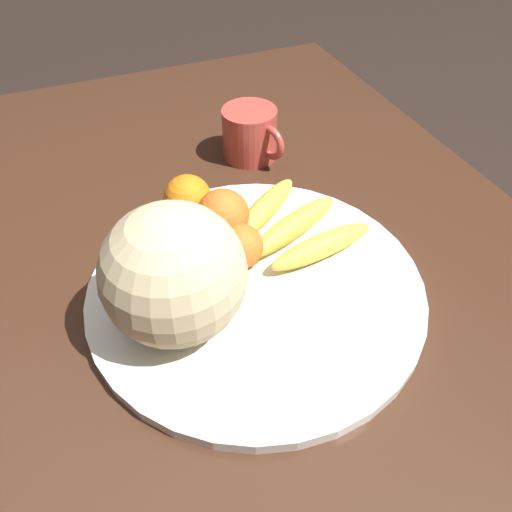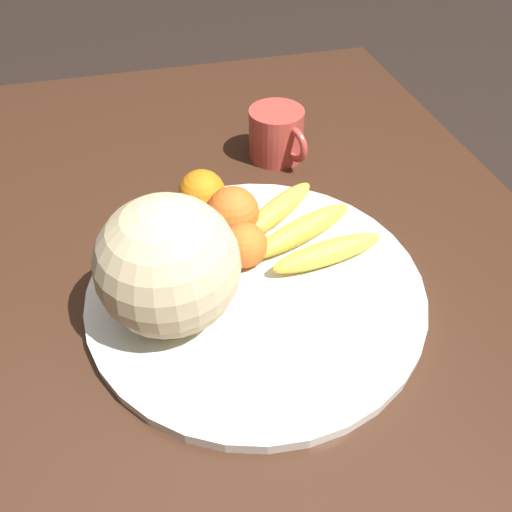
# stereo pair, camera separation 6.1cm
# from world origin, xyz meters

# --- Properties ---
(ground_plane) EXTENTS (12.00, 12.00, 0.00)m
(ground_plane) POSITION_xyz_m (0.00, 0.00, 0.00)
(ground_plane) COLOR black
(kitchen_table) EXTENTS (1.37, 0.87, 0.73)m
(kitchen_table) POSITION_xyz_m (0.00, 0.00, 0.63)
(kitchen_table) COLOR #3D2316
(kitchen_table) RESTS_ON ground_plane
(fruit_bowl) EXTENTS (0.43, 0.43, 0.02)m
(fruit_bowl) POSITION_xyz_m (0.03, -0.02, 0.74)
(fruit_bowl) COLOR silver
(fruit_bowl) RESTS_ON kitchen_table
(melon) EXTENTS (0.16, 0.16, 0.16)m
(melon) POSITION_xyz_m (0.05, -0.13, 0.83)
(melon) COLOR beige
(melon) RESTS_ON fruit_bowl
(banana_bunch) EXTENTS (0.19, 0.20, 0.03)m
(banana_bunch) POSITION_xyz_m (-0.03, 0.06, 0.77)
(banana_bunch) COLOR brown
(banana_bunch) RESTS_ON fruit_bowl
(orange_front_left) EXTENTS (0.07, 0.07, 0.07)m
(orange_front_left) POSITION_xyz_m (-0.07, -0.03, 0.79)
(orange_front_left) COLOR orange
(orange_front_left) RESTS_ON fruit_bowl
(orange_front_right) EXTENTS (0.06, 0.06, 0.06)m
(orange_front_right) POSITION_xyz_m (-0.01, -0.03, 0.78)
(orange_front_right) COLOR orange
(orange_front_right) RESTS_ON fruit_bowl
(orange_mid_center) EXTENTS (0.07, 0.07, 0.07)m
(orange_mid_center) POSITION_xyz_m (-0.13, -0.06, 0.79)
(orange_mid_center) COLOR orange
(orange_mid_center) RESTS_ON fruit_bowl
(orange_back_left) EXTENTS (0.07, 0.07, 0.07)m
(orange_back_left) POSITION_xyz_m (-0.05, -0.10, 0.79)
(orange_back_left) COLOR orange
(orange_back_left) RESTS_ON fruit_bowl
(produce_tag) EXTENTS (0.08, 0.06, 0.00)m
(produce_tag) POSITION_xyz_m (-0.09, 0.00, 0.75)
(produce_tag) COLOR white
(produce_tag) RESTS_ON fruit_bowl
(ceramic_mug) EXTENTS (0.12, 0.09, 0.09)m
(ceramic_mug) POSITION_xyz_m (-0.27, 0.09, 0.78)
(ceramic_mug) COLOR #B74238
(ceramic_mug) RESTS_ON kitchen_table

